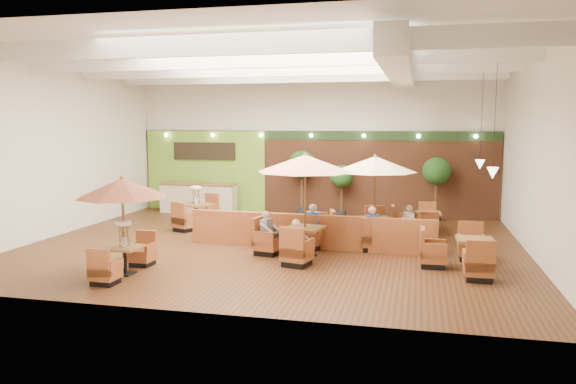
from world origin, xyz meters
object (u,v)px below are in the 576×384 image
(table_4, at_px, (462,254))
(diner_0, at_px, (297,237))
(table_5, at_px, (420,223))
(table_0, at_px, (123,200))
(service_counter, at_px, (199,198))
(topiary_0, at_px, (302,167))
(diner_3, at_px, (371,224))
(topiary_2, at_px, (436,174))
(table_3, at_px, (196,212))
(table_1, at_px, (303,182))
(diner_2, at_px, (268,228))
(diner_4, at_px, (407,220))
(topiary_1, at_px, (342,178))
(table_2, at_px, (375,183))
(diner_1, at_px, (312,222))
(booth_divider, at_px, (309,232))

(table_4, relative_size, diner_0, 3.60)
(table_5, bearing_deg, table_0, -137.73)
(service_counter, xyz_separation_m, table_4, (9.52, -6.68, -0.22))
(topiary_0, bearing_deg, diner_3, -60.25)
(topiary_2, height_order, diner_0, topiary_2)
(table_0, bearing_deg, diner_3, 37.22)
(table_5, relative_size, diner_3, 2.98)
(table_3, relative_size, topiary_0, 1.12)
(table_3, bearing_deg, table_1, -14.53)
(table_0, bearing_deg, diner_2, 46.55)
(diner_4, bearing_deg, table_4, -171.50)
(topiary_0, bearing_deg, table_5, -30.07)
(topiary_0, height_order, topiary_1, topiary_0)
(diner_3, bearing_deg, topiary_0, 94.60)
(table_3, height_order, diner_3, table_3)
(table_4, height_order, diner_3, diner_3)
(table_2, distance_m, diner_2, 3.52)
(diner_2, bearing_deg, diner_0, 56.51)
(table_5, bearing_deg, topiary_1, 136.08)
(service_counter, height_order, table_4, service_counter)
(diner_0, bearing_deg, table_1, 110.57)
(table_0, xyz_separation_m, table_4, (7.71, 2.30, -1.39))
(table_1, relative_size, table_2, 1.04)
(diner_4, bearing_deg, topiary_1, 9.03)
(service_counter, xyz_separation_m, table_3, (1.03, -2.74, -0.09))
(diner_0, bearing_deg, topiary_2, 81.58)
(table_3, relative_size, diner_2, 3.87)
(table_0, bearing_deg, topiary_2, 53.80)
(diner_0, relative_size, diner_3, 0.91)
(topiary_0, bearing_deg, table_0, -104.14)
(table_0, bearing_deg, table_1, 38.25)
(topiary_2, bearing_deg, diner_3, -109.04)
(table_3, bearing_deg, topiary_2, 44.15)
(diner_1, height_order, diner_2, diner_1)
(service_counter, bearing_deg, booth_divider, -44.27)
(diner_3, bearing_deg, diner_0, -153.00)
(diner_1, bearing_deg, topiary_1, -77.30)
(topiary_2, xyz_separation_m, diner_1, (-3.50, -5.49, -0.96))
(booth_divider, height_order, diner_0, diner_0)
(topiary_0, relative_size, diner_2, 3.45)
(table_2, relative_size, diner_1, 3.36)
(booth_divider, distance_m, table_5, 4.27)
(booth_divider, relative_size, diner_1, 8.77)
(diner_3, bearing_deg, booth_divider, 159.76)
(diner_1, bearing_deg, diner_2, 58.58)
(service_counter, distance_m, table_4, 11.63)
(table_3, bearing_deg, diner_3, 2.41)
(diner_2, bearing_deg, topiary_1, -178.04)
(diner_1, relative_size, diner_3, 1.02)
(topiary_2, relative_size, diner_4, 3.24)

